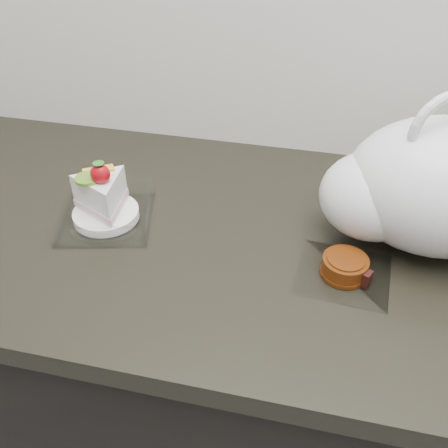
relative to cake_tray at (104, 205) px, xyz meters
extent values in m
cube|color=black|center=(0.41, 0.02, -0.50)|extent=(2.00, 0.60, 0.86)
cube|color=black|center=(0.41, 0.02, -0.05)|extent=(2.04, 0.64, 0.04)
cube|color=white|center=(0.00, 0.00, -0.03)|extent=(0.19, 0.19, 0.00)
cylinder|color=white|center=(0.00, 0.00, -0.02)|extent=(0.12, 0.12, 0.02)
ellipsoid|color=red|center=(0.01, -0.01, 0.07)|extent=(0.03, 0.03, 0.04)
cone|color=#2D7223|center=(0.01, -0.01, 0.09)|extent=(0.02, 0.02, 0.01)
cylinder|color=olive|center=(-0.02, -0.01, 0.06)|extent=(0.04, 0.04, 0.01)
cube|color=yellow|center=(-0.01, 0.02, 0.06)|extent=(0.06, 0.04, 0.01)
cube|color=white|center=(0.42, -0.05, -0.03)|extent=(0.15, 0.15, 0.00)
cylinder|color=#5F2B0B|center=(0.42, -0.05, -0.02)|extent=(0.08, 0.08, 0.03)
cylinder|color=#5F2B0B|center=(0.42, -0.05, -0.03)|extent=(0.08, 0.08, 0.01)
cylinder|color=#5F2B0B|center=(0.42, -0.05, 0.00)|extent=(0.06, 0.06, 0.00)
cube|color=black|center=(0.45, -0.07, -0.02)|extent=(0.03, 0.02, 0.03)
ellipsoid|color=white|center=(0.55, 0.06, 0.08)|extent=(0.36, 0.31, 0.22)
ellipsoid|color=white|center=(0.45, 0.05, 0.05)|extent=(0.21, 0.20, 0.15)
torus|color=white|center=(0.53, 0.06, 0.18)|extent=(0.11, 0.07, 0.12)
camera|label=1|loc=(0.37, -0.65, 0.52)|focal=40.00mm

